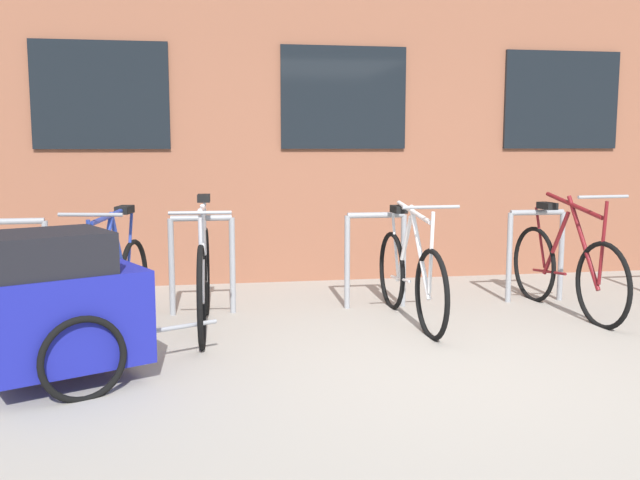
{
  "coord_description": "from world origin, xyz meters",
  "views": [
    {
      "loc": [
        -1.49,
        -4.13,
        1.43
      ],
      "look_at": [
        -0.52,
        1.6,
        0.65
      ],
      "focal_mm": 40.27,
      "sensor_mm": 36.0,
      "label": 1
    }
  ],
  "objects_px": {
    "bicycle_white": "(410,275)",
    "bicycle_silver": "(204,277)",
    "bicycle_maroon": "(566,268)",
    "bike_trailer": "(60,305)",
    "bicycle_blue": "(115,287)"
  },
  "relations": [
    {
      "from": "bicycle_white",
      "to": "bicycle_silver",
      "type": "relative_size",
      "value": 0.95
    },
    {
      "from": "bicycle_maroon",
      "to": "bike_trailer",
      "type": "height_order",
      "value": "bicycle_maroon"
    },
    {
      "from": "bicycle_blue",
      "to": "bike_trailer",
      "type": "distance_m",
      "value": 1.09
    },
    {
      "from": "bicycle_silver",
      "to": "bike_trailer",
      "type": "relative_size",
      "value": 1.24
    },
    {
      "from": "bicycle_blue",
      "to": "bicycle_silver",
      "type": "height_order",
      "value": "bicycle_silver"
    },
    {
      "from": "bicycle_blue",
      "to": "bicycle_white",
      "type": "bearing_deg",
      "value": 2.36
    },
    {
      "from": "bicycle_blue",
      "to": "bicycle_silver",
      "type": "xyz_separation_m",
      "value": [
        0.66,
        0.14,
        0.03
      ]
    },
    {
      "from": "bicycle_blue",
      "to": "bicycle_silver",
      "type": "relative_size",
      "value": 0.91
    },
    {
      "from": "bicycle_blue",
      "to": "bike_trailer",
      "type": "relative_size",
      "value": 1.13
    },
    {
      "from": "bicycle_silver",
      "to": "bike_trailer",
      "type": "xyz_separation_m",
      "value": [
        -0.85,
        -1.21,
        0.09
      ]
    },
    {
      "from": "bicycle_maroon",
      "to": "bike_trailer",
      "type": "relative_size",
      "value": 1.19
    },
    {
      "from": "bike_trailer",
      "to": "bicycle_blue",
      "type": "bearing_deg",
      "value": 79.91
    },
    {
      "from": "bicycle_maroon",
      "to": "bike_trailer",
      "type": "bearing_deg",
      "value": -162.4
    },
    {
      "from": "bicycle_silver",
      "to": "bike_trailer",
      "type": "bearing_deg",
      "value": -124.97
    },
    {
      "from": "bicycle_white",
      "to": "bicycle_blue",
      "type": "height_order",
      "value": "bicycle_white"
    }
  ]
}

